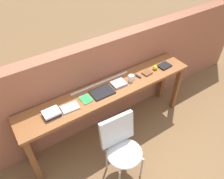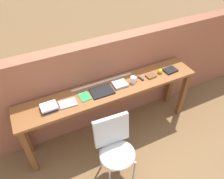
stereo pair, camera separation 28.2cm
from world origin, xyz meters
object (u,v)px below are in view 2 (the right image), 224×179
at_px(mug, 133,80).
at_px(leather_journal_brown, 151,76).
at_px(book_open_centre, 102,91).
at_px(sports_ball_small, 160,71).
at_px(pamphlet_pile_colourful, 84,96).
at_px(magazine_cycling, 68,103).
at_px(multitool_folded, 141,78).
at_px(book_stack_leftmost, 49,107).
at_px(chair_white_moulded, 115,146).
at_px(book_repair_rightmost, 170,70).

distance_m(mug, leather_journal_brown, 0.29).
relative_size(book_open_centre, sports_ball_small, 4.38).
bearing_deg(pamphlet_pile_colourful, leather_journal_brown, -1.41).
relative_size(magazine_cycling, book_open_centre, 0.72).
bearing_deg(sports_ball_small, magazine_cycling, -178.96).
relative_size(multitool_folded, leather_journal_brown, 0.85).
bearing_deg(sports_ball_small, multitool_folded, 179.24).
distance_m(book_stack_leftmost, multitool_folded, 1.27).
relative_size(chair_white_moulded, sports_ball_small, 13.27).
bearing_deg(leather_journal_brown, sports_ball_small, -0.07).
height_order(pamphlet_pile_colourful, sports_ball_small, sports_ball_small).
bearing_deg(sports_ball_small, leather_journal_brown, -174.77).
xyz_separation_m(magazine_cycling, mug, (0.92, 0.01, 0.04)).
relative_size(sports_ball_small, book_repair_rightmost, 0.36).
distance_m(multitool_folded, leather_journal_brown, 0.16).
relative_size(book_stack_leftmost, book_open_centre, 0.67).
bearing_deg(mug, pamphlet_pile_colourful, 178.12).
height_order(chair_white_moulded, book_repair_rightmost, book_repair_rightmost).
bearing_deg(multitool_folded, magazine_cycling, -178.42).
bearing_deg(chair_white_moulded, book_open_centre, 80.28).
bearing_deg(pamphlet_pile_colourful, book_stack_leftmost, -177.15).
bearing_deg(magazine_cycling, chair_white_moulded, -54.82).
distance_m(chair_white_moulded, leather_journal_brown, 1.09).
height_order(leather_journal_brown, sports_ball_small, sports_ball_small).
bearing_deg(book_open_centre, book_repair_rightmost, 0.13).
bearing_deg(multitool_folded, book_stack_leftmost, -179.22).
bearing_deg(leather_journal_brown, book_repair_rightmost, -6.30).
distance_m(book_open_centre, leather_journal_brown, 0.75).
bearing_deg(mug, book_open_centre, 179.05).
relative_size(chair_white_moulded, multitool_folded, 8.10).
distance_m(leather_journal_brown, sports_ball_small, 0.16).
bearing_deg(book_open_centre, leather_journal_brown, 0.22).
distance_m(leather_journal_brown, book_repair_rightmost, 0.33).
distance_m(multitool_folded, sports_ball_small, 0.32).
height_order(book_open_centre, book_repair_rightmost, book_repair_rightmost).
height_order(chair_white_moulded, pamphlet_pile_colourful, chair_white_moulded).
distance_m(book_stack_leftmost, pamphlet_pile_colourful, 0.45).
relative_size(chair_white_moulded, leather_journal_brown, 6.86).
relative_size(magazine_cycling, book_repair_rightmost, 1.12).
xyz_separation_m(book_stack_leftmost, book_repair_rightmost, (1.76, -0.01, -0.02)).
xyz_separation_m(book_stack_leftmost, book_open_centre, (0.68, 0.01, -0.02)).
xyz_separation_m(book_stack_leftmost, pamphlet_pile_colourful, (0.45, 0.02, -0.02)).
height_order(multitool_folded, sports_ball_small, sports_ball_small).
xyz_separation_m(leather_journal_brown, sports_ball_small, (0.16, 0.01, 0.02)).
bearing_deg(leather_journal_brown, pamphlet_pile_colourful, 173.29).
height_order(book_stack_leftmost, leather_journal_brown, book_stack_leftmost).
bearing_deg(book_repair_rightmost, book_stack_leftmost, 175.21).
height_order(pamphlet_pile_colourful, book_open_centre, book_open_centre).
distance_m(chair_white_moulded, multitool_folded, 0.99).
relative_size(book_open_centre, mug, 2.67).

